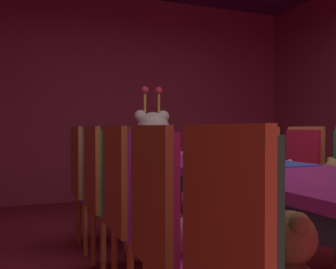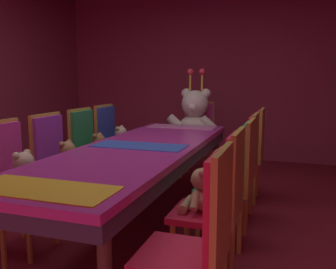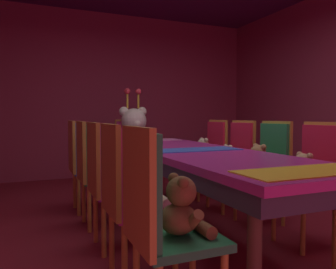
# 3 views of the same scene
# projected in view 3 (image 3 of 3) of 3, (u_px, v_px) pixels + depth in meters

# --- Properties ---
(ground_plane) EXTENTS (7.90, 7.90, 0.00)m
(ground_plane) POSITION_uv_depth(u_px,v_px,m) (196.00, 233.00, 2.95)
(ground_plane) COLOR maroon
(wall_back) EXTENTS (5.20, 0.12, 2.80)m
(wall_back) POSITION_uv_depth(u_px,v_px,m) (111.00, 95.00, 5.83)
(wall_back) COLOR #99334C
(wall_back) RESTS_ON ground_plane
(banquet_table) EXTENTS (0.90, 2.95, 0.75)m
(banquet_table) POSITION_uv_depth(u_px,v_px,m) (196.00, 159.00, 2.92)
(banquet_table) COLOR #B22D8C
(banquet_table) RESTS_ON ground_plane
(chair_left_0) EXTENTS (0.42, 0.41, 0.98)m
(chair_left_0) POSITION_uv_depth(u_px,v_px,m) (154.00, 210.00, 1.55)
(chair_left_0) COLOR #268C4C
(chair_left_0) RESTS_ON ground_plane
(teddy_left_0) EXTENTS (0.24, 0.31, 0.30)m
(teddy_left_0) POSITION_uv_depth(u_px,v_px,m) (182.00, 209.00, 1.61)
(teddy_left_0) COLOR brown
(teddy_left_0) RESTS_ON chair_left_0
(chair_left_1) EXTENTS (0.42, 0.41, 0.98)m
(chair_left_1) POSITION_uv_depth(u_px,v_px,m) (123.00, 187.00, 2.07)
(chair_left_1) COLOR #CC338C
(chair_left_1) RESTS_ON ground_plane
(teddy_left_1) EXTENTS (0.25, 0.33, 0.31)m
(teddy_left_1) POSITION_uv_depth(u_px,v_px,m) (145.00, 186.00, 2.12)
(teddy_left_1) COLOR beige
(teddy_left_1) RESTS_ON chair_left_1
(chair_left_2) EXTENTS (0.42, 0.41, 0.98)m
(chair_left_2) POSITION_uv_depth(u_px,v_px,m) (104.00, 173.00, 2.58)
(chair_left_2) COLOR purple
(chair_left_2) RESTS_ON ground_plane
(teddy_left_2) EXTENTS (0.24, 0.31, 0.29)m
(teddy_left_2) POSITION_uv_depth(u_px,v_px,m) (122.00, 173.00, 2.64)
(teddy_left_2) COLOR #9E7247
(teddy_left_2) RESTS_ON chair_left_2
(chair_left_3) EXTENTS (0.42, 0.41, 0.98)m
(chair_left_3) POSITION_uv_depth(u_px,v_px,m) (90.00, 163.00, 3.11)
(chair_left_3) COLOR #268C4C
(chair_left_3) RESTS_ON ground_plane
(teddy_left_3) EXTENTS (0.23, 0.29, 0.28)m
(teddy_left_3) POSITION_uv_depth(u_px,v_px,m) (105.00, 164.00, 3.17)
(teddy_left_3) COLOR olive
(teddy_left_3) RESTS_ON chair_left_3
(chair_left_4) EXTENTS (0.42, 0.41, 0.98)m
(chair_left_4) POSITION_uv_depth(u_px,v_px,m) (79.00, 157.00, 3.61)
(chair_left_4) COLOR #2D47B2
(chair_left_4) RESTS_ON ground_plane
(teddy_left_4) EXTENTS (0.23, 0.30, 0.28)m
(teddy_left_4) POSITION_uv_depth(u_px,v_px,m) (93.00, 158.00, 3.67)
(teddy_left_4) COLOR beige
(teddy_left_4) RESTS_ON chair_left_4
(chair_right_1) EXTENTS (0.42, 0.41, 0.98)m
(chair_right_1) POSITION_uv_depth(u_px,v_px,m) (316.00, 170.00, 2.72)
(chair_right_1) COLOR red
(chair_right_1) RESTS_ON ground_plane
(teddy_right_1) EXTENTS (0.24, 0.30, 0.29)m
(teddy_right_1) POSITION_uv_depth(u_px,v_px,m) (302.00, 173.00, 2.66)
(teddy_right_1) COLOR tan
(teddy_right_1) RESTS_ON chair_right_1
(chair_right_2) EXTENTS (0.42, 0.41, 0.98)m
(chair_right_2) POSITION_uv_depth(u_px,v_px,m) (270.00, 161.00, 3.26)
(chair_right_2) COLOR #268C4C
(chair_right_2) RESTS_ON ground_plane
(teddy_right_2) EXTENTS (0.25, 0.33, 0.31)m
(teddy_right_2) POSITION_uv_depth(u_px,v_px,m) (257.00, 162.00, 3.20)
(teddy_right_2) COLOR #9E7247
(teddy_right_2) RESTS_ON chair_right_2
(chair_right_3) EXTENTS (0.42, 0.41, 0.98)m
(chair_right_3) POSITION_uv_depth(u_px,v_px,m) (237.00, 155.00, 3.74)
(chair_right_3) COLOR red
(chair_right_3) RESTS_ON ground_plane
(teddy_right_3) EXTENTS (0.21, 0.28, 0.26)m
(teddy_right_3) POSITION_uv_depth(u_px,v_px,m) (226.00, 158.00, 3.69)
(teddy_right_3) COLOR beige
(teddy_right_3) RESTS_ON chair_right_3
(chair_right_4) EXTENTS (0.42, 0.41, 0.98)m
(chair_right_4) POSITION_uv_depth(u_px,v_px,m) (212.00, 150.00, 4.28)
(chair_right_4) COLOR red
(chair_right_4) RESTS_ON ground_plane
(teddy_right_4) EXTENTS (0.25, 0.32, 0.30)m
(teddy_right_4) POSITION_uv_depth(u_px,v_px,m) (202.00, 152.00, 4.22)
(teddy_right_4) COLOR beige
(teddy_right_4) RESTS_ON chair_right_4
(throne_chair) EXTENTS (0.41, 0.42, 0.98)m
(throne_chair) POSITION_uv_depth(u_px,v_px,m) (131.00, 147.00, 4.78)
(throne_chair) COLOR #CC338C
(throne_chair) RESTS_ON ground_plane
(king_teddy_bear) EXTENTS (0.75, 0.58, 0.96)m
(king_teddy_bear) POSITION_uv_depth(u_px,v_px,m) (134.00, 136.00, 4.61)
(king_teddy_bear) COLOR silver
(king_teddy_bear) RESTS_ON throne_chair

